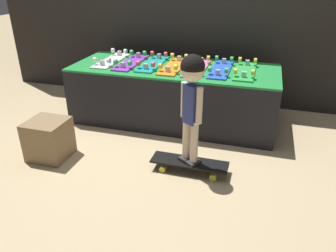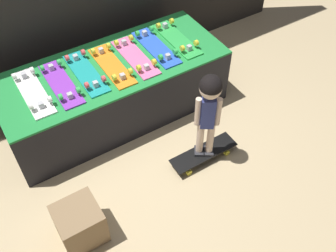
{
  "view_description": "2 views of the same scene",
  "coord_description": "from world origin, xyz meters",
  "px_view_note": "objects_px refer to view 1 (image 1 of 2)",
  "views": [
    {
      "loc": [
        0.86,
        -2.66,
        1.51
      ],
      "look_at": [
        0.15,
        -0.24,
        0.28
      ],
      "focal_mm": 35.0,
      "sensor_mm": 36.0,
      "label": 1
    },
    {
      "loc": [
        -1.03,
        -2.12,
        2.83
      ],
      "look_at": [
        0.19,
        -0.16,
        0.28
      ],
      "focal_mm": 42.0,
      "sensor_mm": 36.0,
      "label": 2
    }
  ],
  "objects_px": {
    "skateboard_purple_on_rack": "(131,62)",
    "skateboard_green_on_rack": "(246,70)",
    "storage_box": "(49,139)",
    "child": "(192,90)",
    "skateboard_white_on_rack": "(111,60)",
    "skateboard_blue_on_rack": "(221,69)",
    "skateboard_pink_on_rack": "(197,67)",
    "skateboard_orange_on_rack": "(174,65)",
    "skateboard_on_floor": "(189,163)",
    "skateboard_teal_on_rack": "(153,63)"
  },
  "relations": [
    {
      "from": "skateboard_on_floor",
      "to": "child",
      "type": "height_order",
      "value": "child"
    },
    {
      "from": "skateboard_purple_on_rack",
      "to": "skateboard_white_on_rack",
      "type": "bearing_deg",
      "value": 175.07
    },
    {
      "from": "skateboard_purple_on_rack",
      "to": "skateboard_on_floor",
      "type": "relative_size",
      "value": 1.03
    },
    {
      "from": "skateboard_purple_on_rack",
      "to": "skateboard_green_on_rack",
      "type": "height_order",
      "value": "same"
    },
    {
      "from": "skateboard_orange_on_rack",
      "to": "skateboard_blue_on_rack",
      "type": "distance_m",
      "value": 0.47
    },
    {
      "from": "skateboard_teal_on_rack",
      "to": "skateboard_green_on_rack",
      "type": "height_order",
      "value": "same"
    },
    {
      "from": "skateboard_teal_on_rack",
      "to": "skateboard_orange_on_rack",
      "type": "bearing_deg",
      "value": -7.65
    },
    {
      "from": "skateboard_on_floor",
      "to": "child",
      "type": "bearing_deg",
      "value": -45.0
    },
    {
      "from": "skateboard_purple_on_rack",
      "to": "skateboard_green_on_rack",
      "type": "distance_m",
      "value": 1.18
    },
    {
      "from": "skateboard_orange_on_rack",
      "to": "skateboard_purple_on_rack",
      "type": "bearing_deg",
      "value": 178.36
    },
    {
      "from": "skateboard_pink_on_rack",
      "to": "skateboard_purple_on_rack",
      "type": "bearing_deg",
      "value": 178.89
    },
    {
      "from": "child",
      "to": "storage_box",
      "type": "bearing_deg",
      "value": -141.99
    },
    {
      "from": "skateboard_white_on_rack",
      "to": "skateboard_purple_on_rack",
      "type": "relative_size",
      "value": 1.0
    },
    {
      "from": "skateboard_white_on_rack",
      "to": "skateboard_purple_on_rack",
      "type": "height_order",
      "value": "same"
    },
    {
      "from": "skateboard_green_on_rack",
      "to": "child",
      "type": "xyz_separation_m",
      "value": [
        -0.32,
        -0.95,
        0.09
      ]
    },
    {
      "from": "storage_box",
      "to": "skateboard_purple_on_rack",
      "type": "bearing_deg",
      "value": 71.18
    },
    {
      "from": "skateboard_teal_on_rack",
      "to": "skateboard_pink_on_rack",
      "type": "distance_m",
      "value": 0.47
    },
    {
      "from": "skateboard_on_floor",
      "to": "skateboard_orange_on_rack",
      "type": "bearing_deg",
      "value": 112.98
    },
    {
      "from": "storage_box",
      "to": "skateboard_pink_on_rack",
      "type": "bearing_deg",
      "value": 44.15
    },
    {
      "from": "skateboard_blue_on_rack",
      "to": "skateboard_on_floor",
      "type": "relative_size",
      "value": 1.03
    },
    {
      "from": "skateboard_blue_on_rack",
      "to": "skateboard_teal_on_rack",
      "type": "bearing_deg",
      "value": 179.52
    },
    {
      "from": "skateboard_purple_on_rack",
      "to": "skateboard_blue_on_rack",
      "type": "distance_m",
      "value": 0.95
    },
    {
      "from": "skateboard_green_on_rack",
      "to": "child",
      "type": "distance_m",
      "value": 1.01
    },
    {
      "from": "skateboard_pink_on_rack",
      "to": "skateboard_blue_on_rack",
      "type": "xyz_separation_m",
      "value": [
        0.24,
        0.03,
        0.0
      ]
    },
    {
      "from": "skateboard_blue_on_rack",
      "to": "skateboard_pink_on_rack",
      "type": "bearing_deg",
      "value": -173.72
    },
    {
      "from": "skateboard_orange_on_rack",
      "to": "skateboard_teal_on_rack",
      "type": "bearing_deg",
      "value": 172.35
    },
    {
      "from": "skateboard_orange_on_rack",
      "to": "skateboard_blue_on_rack",
      "type": "xyz_separation_m",
      "value": [
        0.47,
        0.03,
        0.0
      ]
    },
    {
      "from": "child",
      "to": "skateboard_blue_on_rack",
      "type": "bearing_deg",
      "value": 117.58
    },
    {
      "from": "skateboard_orange_on_rack",
      "to": "skateboard_pink_on_rack",
      "type": "distance_m",
      "value": 0.24
    },
    {
      "from": "skateboard_green_on_rack",
      "to": "child",
      "type": "bearing_deg",
      "value": -108.51
    },
    {
      "from": "storage_box",
      "to": "child",
      "type": "bearing_deg",
      "value": 5.44
    },
    {
      "from": "skateboard_green_on_rack",
      "to": "storage_box",
      "type": "relative_size",
      "value": 1.89
    },
    {
      "from": "skateboard_white_on_rack",
      "to": "child",
      "type": "bearing_deg",
      "value": -40.95
    },
    {
      "from": "skateboard_pink_on_rack",
      "to": "child",
      "type": "relative_size",
      "value": 0.74
    },
    {
      "from": "skateboard_orange_on_rack",
      "to": "skateboard_green_on_rack",
      "type": "xyz_separation_m",
      "value": [
        0.71,
        0.03,
        0.0
      ]
    },
    {
      "from": "skateboard_pink_on_rack",
      "to": "skateboard_blue_on_rack",
      "type": "relative_size",
      "value": 1.0
    },
    {
      "from": "skateboard_orange_on_rack",
      "to": "skateboard_on_floor",
      "type": "relative_size",
      "value": 1.03
    },
    {
      "from": "skateboard_purple_on_rack",
      "to": "skateboard_pink_on_rack",
      "type": "relative_size",
      "value": 1.0
    },
    {
      "from": "skateboard_on_floor",
      "to": "skateboard_green_on_rack",
      "type": "bearing_deg",
      "value": 71.49
    },
    {
      "from": "skateboard_green_on_rack",
      "to": "storage_box",
      "type": "height_order",
      "value": "skateboard_green_on_rack"
    },
    {
      "from": "skateboard_white_on_rack",
      "to": "skateboard_blue_on_rack",
      "type": "relative_size",
      "value": 1.0
    },
    {
      "from": "skateboard_orange_on_rack",
      "to": "child",
      "type": "height_order",
      "value": "child"
    },
    {
      "from": "skateboard_orange_on_rack",
      "to": "child",
      "type": "xyz_separation_m",
      "value": [
        0.39,
        -0.92,
        0.09
      ]
    },
    {
      "from": "skateboard_orange_on_rack",
      "to": "child",
      "type": "distance_m",
      "value": 1.0
    },
    {
      "from": "skateboard_green_on_rack",
      "to": "skateboard_on_floor",
      "type": "relative_size",
      "value": 1.03
    },
    {
      "from": "skateboard_on_floor",
      "to": "storage_box",
      "type": "distance_m",
      "value": 1.23
    },
    {
      "from": "skateboard_green_on_rack",
      "to": "storage_box",
      "type": "distance_m",
      "value": 1.93
    },
    {
      "from": "skateboard_white_on_rack",
      "to": "storage_box",
      "type": "distance_m",
      "value": 1.16
    },
    {
      "from": "skateboard_white_on_rack",
      "to": "skateboard_blue_on_rack",
      "type": "distance_m",
      "value": 1.18
    },
    {
      "from": "skateboard_white_on_rack",
      "to": "skateboard_purple_on_rack",
      "type": "xyz_separation_m",
      "value": [
        0.24,
        -0.02,
        0.0
      ]
    }
  ]
}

